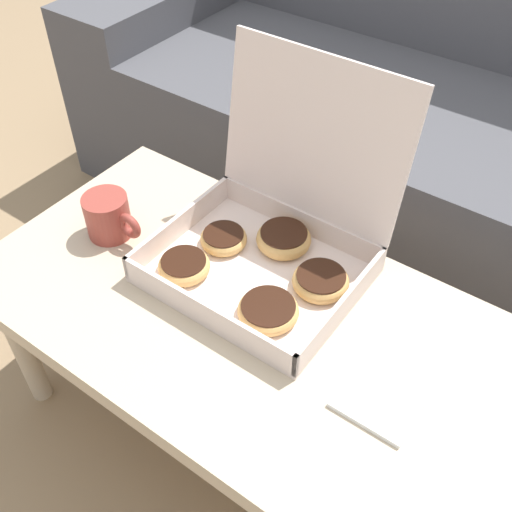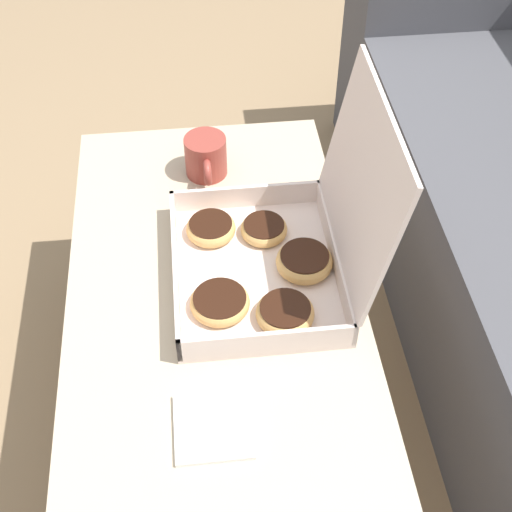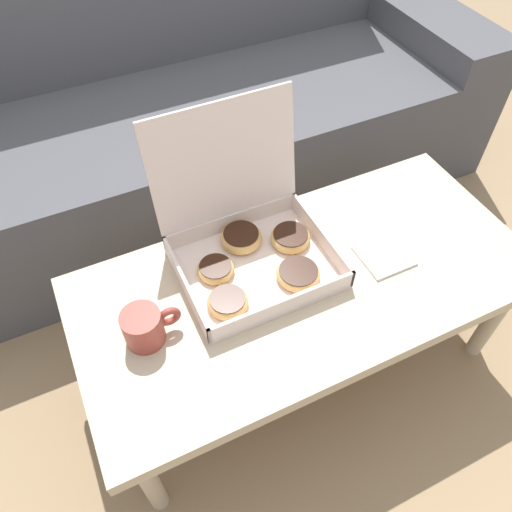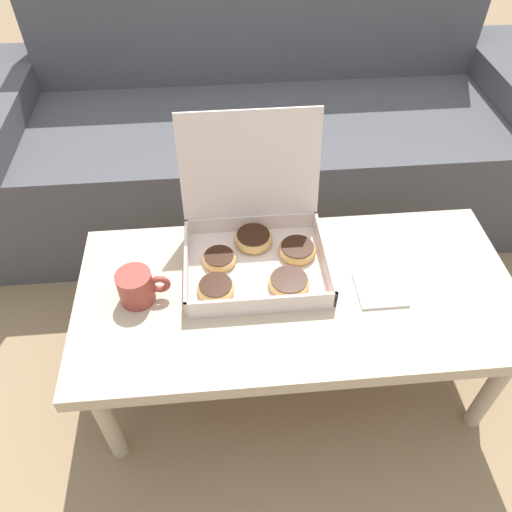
# 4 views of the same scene
# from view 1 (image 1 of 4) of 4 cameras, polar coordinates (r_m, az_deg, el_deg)

# --- Properties ---
(ground_plane) EXTENTS (12.00, 12.00, 0.00)m
(ground_plane) POSITION_cam_1_polar(r_m,az_deg,el_deg) (1.38, 3.59, -14.85)
(ground_plane) COLOR #937756
(couch) EXTENTS (2.14, 0.78, 0.92)m
(couch) POSITION_cam_1_polar(r_m,az_deg,el_deg) (1.70, 19.09, 10.67)
(couch) COLOR #4C4C51
(couch) RESTS_ON ground_plane
(coffee_table) EXTENTS (1.12, 0.53, 0.39)m
(coffee_table) POSITION_cam_1_polar(r_m,az_deg,el_deg) (1.05, 1.86, -8.23)
(coffee_table) COLOR #C6B293
(coffee_table) RESTS_ON ground_plane
(pastry_box) EXTENTS (0.37, 0.35, 0.35)m
(pastry_box) POSITION_cam_1_polar(r_m,az_deg,el_deg) (1.08, 1.34, 1.44)
(pastry_box) COLOR silver
(pastry_box) RESTS_ON coffee_table
(coffee_mug) EXTENTS (0.13, 0.09, 0.09)m
(coffee_mug) POSITION_cam_1_polar(r_m,az_deg,el_deg) (1.18, -13.82, 3.68)
(coffee_mug) COLOR #993D33
(coffee_mug) RESTS_ON coffee_table
(napkin_stack) EXTENTS (0.12, 0.12, 0.01)m
(napkin_stack) POSITION_cam_1_polar(r_m,az_deg,el_deg) (0.95, 11.81, -13.02)
(napkin_stack) COLOR white
(napkin_stack) RESTS_ON coffee_table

